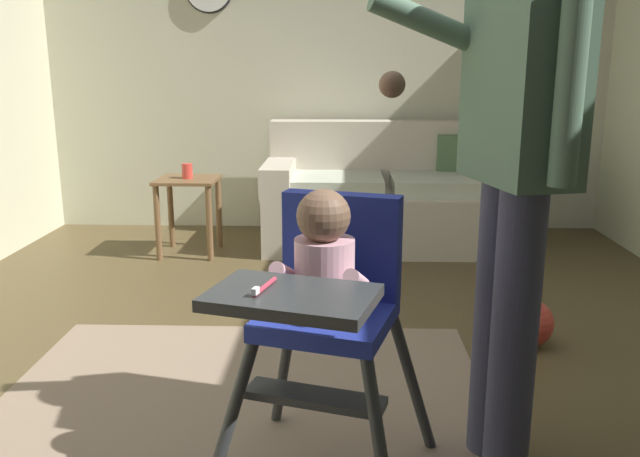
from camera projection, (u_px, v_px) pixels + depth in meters
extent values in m
cube|color=#4F4126|center=(310.00, 400.00, 2.60)|extent=(5.86, 7.08, 0.10)
cube|color=beige|center=(326.00, 65.00, 4.98)|extent=(5.06, 0.06, 2.53)
cube|color=beige|center=(386.00, 218.00, 4.66)|extent=(1.69, 0.84, 0.40)
cube|color=beige|center=(384.00, 152.00, 4.87)|extent=(1.69, 0.22, 0.46)
cube|color=beige|center=(280.00, 176.00, 4.61)|extent=(0.20, 0.84, 0.20)
cube|color=beige|center=(495.00, 177.00, 4.56)|extent=(0.20, 0.84, 0.20)
cube|color=beige|center=(336.00, 183.00, 4.56)|extent=(0.64, 0.60, 0.11)
cube|color=beige|center=(438.00, 184.00, 4.54)|extent=(0.64, 0.60, 0.11)
cube|color=#4C6B47|center=(460.00, 158.00, 4.74)|extent=(0.35, 0.14, 0.34)
cylinder|color=#313436|center=(227.00, 430.00, 1.82)|extent=(0.20, 0.13, 0.51)
cylinder|color=#313436|center=(284.00, 365.00, 2.23)|extent=(0.13, 0.20, 0.51)
cylinder|color=#313436|center=(412.00, 383.00, 2.09)|extent=(0.20, 0.13, 0.51)
cube|color=#22329B|center=(327.00, 319.00, 1.89)|extent=(0.45, 0.45, 0.05)
cube|color=#22329B|center=(342.00, 245.00, 1.99)|extent=(0.37, 0.17, 0.32)
cube|color=#313436|center=(291.00, 298.00, 1.59)|extent=(0.46, 0.36, 0.03)
cube|color=#313436|center=(315.00, 398.00, 1.84)|extent=(0.41, 0.21, 0.02)
cylinder|color=#DBA4B4|center=(324.00, 277.00, 1.84)|extent=(0.21, 0.21, 0.22)
sphere|color=brown|center=(323.00, 216.00, 1.79)|extent=(0.15, 0.15, 0.15)
cylinder|color=#DBA4B4|center=(285.00, 274.00, 1.83)|extent=(0.08, 0.15, 0.10)
cylinder|color=#DBA4B4|center=(357.00, 281.00, 1.77)|extent=(0.08, 0.15, 0.10)
cylinder|color=#CC384C|center=(265.00, 287.00, 1.60)|extent=(0.05, 0.13, 0.01)
cube|color=white|center=(255.00, 291.00, 1.55)|extent=(0.02, 0.03, 0.02)
cylinder|color=#3A3C52|center=(496.00, 320.00, 2.07)|extent=(0.14, 0.14, 0.91)
cylinder|color=#3A3C52|center=(514.00, 335.00, 1.96)|extent=(0.14, 0.14, 0.91)
cube|color=#4F6D56|center=(522.00, 81.00, 1.84)|extent=(0.29, 0.44, 0.58)
cylinder|color=#4F6D56|center=(445.00, 29.00, 1.95)|extent=(0.48, 0.18, 0.23)
sphere|color=brown|center=(392.00, 85.00, 1.95)|extent=(0.08, 0.08, 0.08)
cylinder|color=#4F6D56|center=(570.00, 83.00, 1.61)|extent=(0.07, 0.07, 0.52)
sphere|color=#D13D33|center=(529.00, 323.00, 2.97)|extent=(0.22, 0.22, 0.22)
cube|color=brown|center=(188.00, 180.00, 4.37)|extent=(0.40, 0.40, 0.02)
cylinder|color=brown|center=(158.00, 223.00, 4.27)|extent=(0.04, 0.04, 0.50)
cylinder|color=brown|center=(209.00, 224.00, 4.26)|extent=(0.04, 0.04, 0.50)
cylinder|color=brown|center=(171.00, 212.00, 4.60)|extent=(0.04, 0.04, 0.50)
cylinder|color=brown|center=(219.00, 212.00, 4.59)|extent=(0.04, 0.04, 0.50)
cylinder|color=#D13D33|center=(187.00, 171.00, 4.36)|extent=(0.07, 0.07, 0.10)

